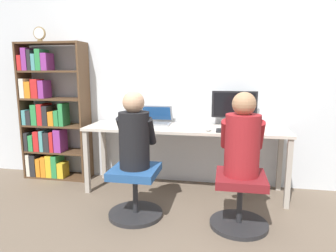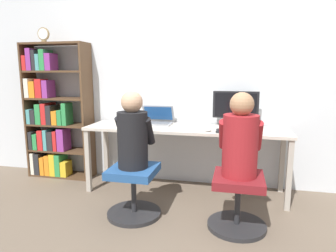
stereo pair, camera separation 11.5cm
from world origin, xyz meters
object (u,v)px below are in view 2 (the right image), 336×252
object	(u,v)px
bookshelf	(52,118)
desk_clock	(43,34)
person_at_laptop	(133,134)
person_at_monitor	(240,140)
office_chair_right	(134,189)
office_chair_left	(238,199)
keyboard	(238,132)
desktop_monitor	(235,108)
laptop	(156,120)

from	to	relation	value
bookshelf	desk_clock	distance (m)	1.00
person_at_laptop	desk_clock	world-z (taller)	desk_clock
person_at_monitor	desk_clock	xyz separation A→B (m)	(-2.28, 0.76, 0.98)
office_chair_right	office_chair_left	bearing A→B (deg)	-0.98
person_at_laptop	office_chair_right	bearing A→B (deg)	-90.00
desk_clock	office_chair_left	bearing A→B (deg)	-18.46
keyboard	desk_clock	distance (m)	2.50
person_at_laptop	desktop_monitor	bearing A→B (deg)	42.98
office_chair_right	person_at_laptop	distance (m)	0.52
keyboard	person_at_laptop	world-z (taller)	person_at_laptop
office_chair_left	desktop_monitor	bearing A→B (deg)	93.56
desktop_monitor	person_at_laptop	world-z (taller)	person_at_laptop
laptop	keyboard	size ratio (longest dim) A/B	0.87
office_chair_right	desk_clock	xyz separation A→B (m)	(-1.35, 0.75, 1.50)
office_chair_left	person_at_laptop	xyz separation A→B (m)	(-0.94, 0.02, 0.52)
office_chair_left	bookshelf	size ratio (longest dim) A/B	0.30
office_chair_left	person_at_monitor	bearing A→B (deg)	90.00
office_chair_right	bookshelf	bearing A→B (deg)	149.34
person_at_monitor	person_at_laptop	xyz separation A→B (m)	(-0.94, 0.02, 0.00)
laptop	office_chair_right	distance (m)	0.96
office_chair_right	laptop	bearing A→B (deg)	90.19
office_chair_left	desk_clock	world-z (taller)	desk_clock
laptop	person_at_monitor	distance (m)	1.25
bookshelf	laptop	bearing A→B (deg)	0.34
desktop_monitor	person_at_laptop	distance (m)	1.22
laptop	person_at_monitor	xyz separation A→B (m)	(0.94, -0.82, 0.00)
keyboard	person_at_laptop	size ratio (longest dim) A/B	0.62
office_chair_right	bookshelf	distance (m)	1.65
desktop_monitor	keyboard	xyz separation A→B (m)	(0.04, -0.33, -0.20)
person_at_monitor	office_chair_left	bearing A→B (deg)	-90.00
person_at_monitor	person_at_laptop	size ratio (longest dim) A/B	1.01
keyboard	bookshelf	world-z (taller)	bookshelf
office_chair_right	bookshelf	size ratio (longest dim) A/B	0.30
desktop_monitor	desk_clock	xyz separation A→B (m)	(-2.23, -0.08, 0.82)
bookshelf	person_at_laptop	bearing A→B (deg)	-30.51
person_at_monitor	desk_clock	distance (m)	2.60
bookshelf	desk_clock	xyz separation A→B (m)	(0.01, -0.06, 1.00)
office_chair_left	person_at_laptop	size ratio (longest dim) A/B	0.73
desk_clock	person_at_monitor	bearing A→B (deg)	-18.35
desktop_monitor	office_chair_left	distance (m)	1.09
desktop_monitor	office_chair_left	world-z (taller)	desktop_monitor
office_chair_right	person_at_laptop	xyz separation A→B (m)	(-0.00, 0.00, 0.52)
person_at_monitor	bookshelf	size ratio (longest dim) A/B	0.42
laptop	person_at_laptop	xyz separation A→B (m)	(0.00, -0.81, 0.00)
desktop_monitor	person_at_monitor	bearing A→B (deg)	-86.42
office_chair_left	office_chair_right	bearing A→B (deg)	179.02
desktop_monitor	keyboard	bearing A→B (deg)	-83.72
bookshelf	desk_clock	size ratio (longest dim) A/B	9.91
desktop_monitor	office_chair_right	distance (m)	1.39
office_chair_right	desk_clock	size ratio (longest dim) A/B	2.99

